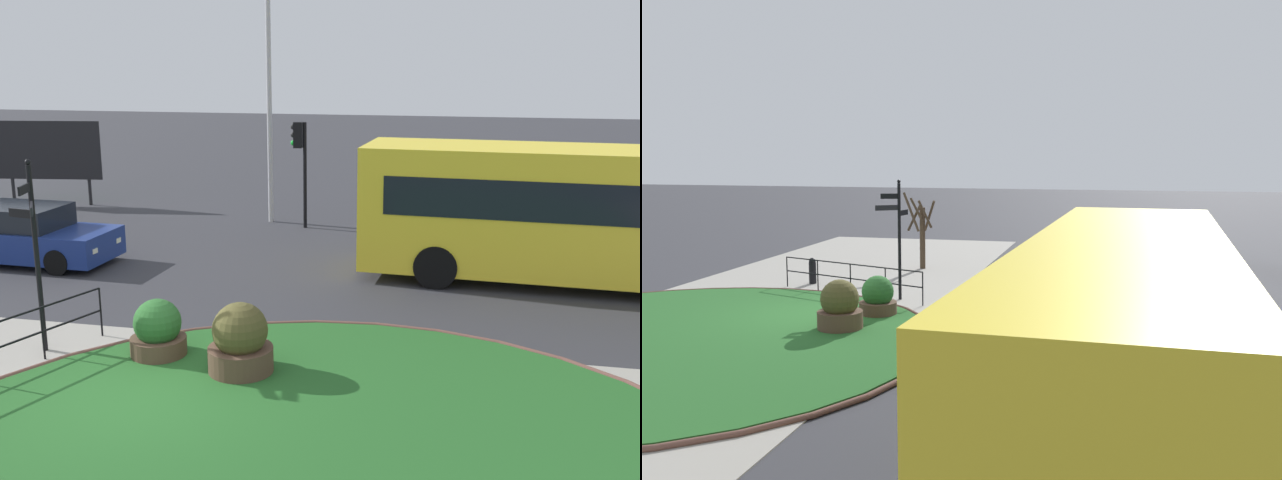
% 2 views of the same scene
% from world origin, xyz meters
% --- Properties ---
extents(ground, '(120.00, 120.00, 0.00)m').
position_xyz_m(ground, '(0.00, 0.00, 0.00)').
color(ground, '#333338').
extents(sidewalk_paving, '(32.00, 8.84, 0.02)m').
position_xyz_m(sidewalk_paving, '(0.00, -1.58, 0.01)').
color(sidewalk_paving, '#9E998E').
rests_on(sidewalk_paving, ground).
extents(grass_island, '(11.95, 11.95, 0.10)m').
position_xyz_m(grass_island, '(3.12, -2.17, 0.05)').
color(grass_island, '#235B23').
rests_on(grass_island, ground).
extents(grass_kerb_ring, '(12.26, 12.26, 0.11)m').
position_xyz_m(grass_kerb_ring, '(3.12, -2.17, 0.06)').
color(grass_kerb_ring, brown).
rests_on(grass_kerb_ring, ground).
extents(signpost_directional, '(0.90, 0.70, 3.47)m').
position_xyz_m(signpost_directional, '(-2.54, 1.44, 1.97)').
color(signpost_directional, black).
rests_on(signpost_directional, ground).
extents(bollard_foreground, '(0.23, 0.23, 0.86)m').
position_xyz_m(bollard_foreground, '(-4.26, -2.02, 0.44)').
color(bollard_foreground, black).
rests_on(bollard_foreground, ground).
extents(railing_grass_edge, '(1.76, 4.96, 0.98)m').
position_xyz_m(railing_grass_edge, '(-2.75, -0.12, 0.64)').
color(railing_grass_edge, black).
rests_on(railing_grass_edge, ground).
extents(bus_yellow, '(10.29, 3.00, 3.17)m').
position_xyz_m(bus_yellow, '(7.37, 7.77, 1.70)').
color(bus_yellow, yellow).
rests_on(bus_yellow, ground).
extents(car_near_lane, '(4.60, 2.06, 1.49)m').
position_xyz_m(car_near_lane, '(-6.38, 6.79, 0.69)').
color(car_near_lane, navy).
rests_on(car_near_lane, ground).
extents(car_far_lane, '(4.29, 1.82, 1.47)m').
position_xyz_m(car_far_lane, '(-12.99, 7.74, 0.68)').
color(car_far_lane, '#474C51').
rests_on(car_far_lane, ground).
extents(planter_near_signpost, '(1.08, 1.08, 1.27)m').
position_xyz_m(planter_near_signpost, '(1.23, 1.20, 0.57)').
color(planter_near_signpost, brown).
rests_on(planter_near_signpost, ground).
extents(planter_kerbside, '(0.98, 0.98, 1.09)m').
position_xyz_m(planter_kerbside, '(-0.39, 1.57, 0.49)').
color(planter_kerbside, brown).
rests_on(planter_kerbside, ground).
extents(street_tree_bare, '(1.25, 1.22, 2.78)m').
position_xyz_m(street_tree_bare, '(-7.83, 0.60, 1.44)').
color(street_tree_bare, '#423323').
rests_on(street_tree_bare, ground).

